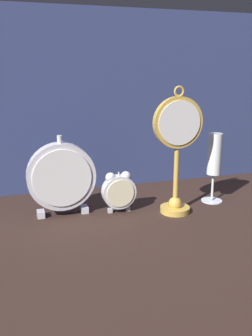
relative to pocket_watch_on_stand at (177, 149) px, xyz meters
The scene contains 6 objects.
ground_plane 0.23m from the pocket_watch_on_stand, 166.78° to the right, with size 4.00×4.00×0.00m, color black.
fabric_backdrop_drape 0.34m from the pocket_watch_on_stand, 113.89° to the left, with size 1.54×0.01×0.58m, color navy.
pocket_watch_on_stand is the anchor object (origin of this frame).
alarm_clock_twin_bell 0.20m from the pocket_watch_on_stand, 161.65° to the left, with size 0.10×0.03×0.12m.
mantel_clock_silver 0.32m from the pocket_watch_on_stand, 166.20° to the left, with size 0.19×0.04×0.22m.
champagne_flute 0.16m from the pocket_watch_on_stand, 18.78° to the left, with size 0.06×0.06×0.21m.
Camera 1 is at (-0.30, -0.88, 0.40)m, focal length 40.00 mm.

